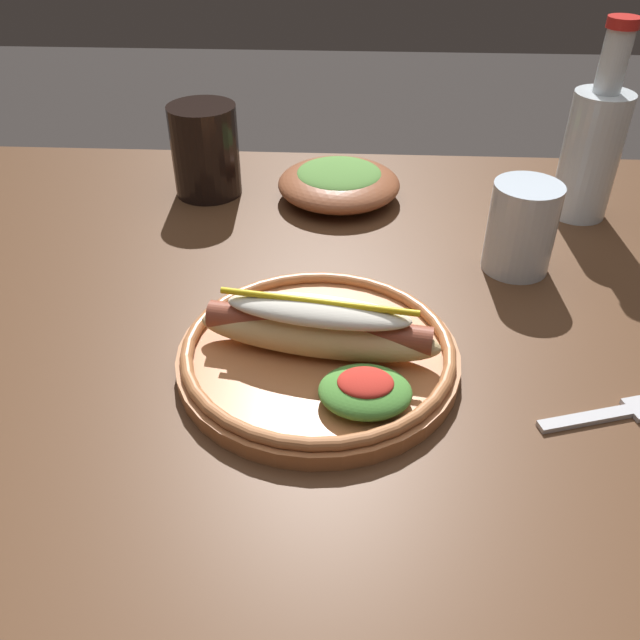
# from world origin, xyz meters

# --- Properties ---
(dining_table) EXTENTS (1.18, 0.82, 0.74)m
(dining_table) POSITION_xyz_m (0.00, 0.00, 0.63)
(dining_table) COLOR #51331E
(dining_table) RESTS_ON ground_plane
(hot_dog_plate) EXTENTS (0.26, 0.26, 0.08)m
(hot_dog_plate) POSITION_xyz_m (0.02, -0.11, 0.76)
(hot_dog_plate) COLOR #B77042
(hot_dog_plate) RESTS_ON dining_table
(fork) EXTENTS (0.12, 0.05, 0.00)m
(fork) POSITION_xyz_m (0.28, -0.16, 0.74)
(fork) COLOR silver
(fork) RESTS_ON dining_table
(soda_cup) EXTENTS (0.09, 0.09, 0.12)m
(soda_cup) POSITION_xyz_m (-0.16, 0.26, 0.80)
(soda_cup) COLOR black
(soda_cup) RESTS_ON dining_table
(water_cup) EXTENTS (0.08, 0.08, 0.10)m
(water_cup) POSITION_xyz_m (0.23, 0.08, 0.79)
(water_cup) COLOR silver
(water_cup) RESTS_ON dining_table
(glass_bottle) EXTENTS (0.07, 0.07, 0.24)m
(glass_bottle) POSITION_xyz_m (0.34, 0.22, 0.83)
(glass_bottle) COLOR silver
(glass_bottle) RESTS_ON dining_table
(side_bowl) EXTENTS (0.17, 0.17, 0.05)m
(side_bowl) POSITION_xyz_m (0.02, 0.25, 0.76)
(side_bowl) COLOR brown
(side_bowl) RESTS_ON dining_table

